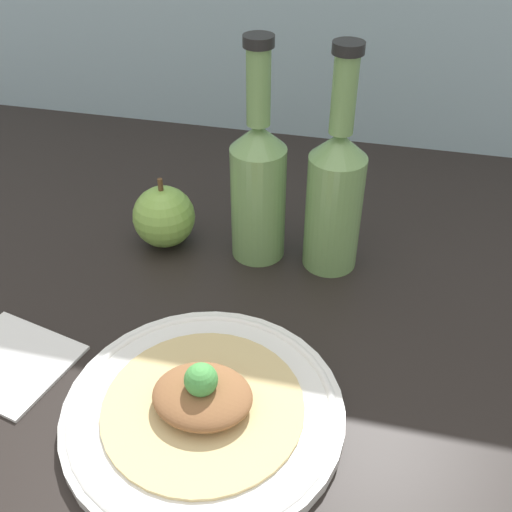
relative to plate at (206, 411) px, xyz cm
name	(u,v)px	position (x,y,z in cm)	size (l,w,h in cm)	color
ground_plane	(234,350)	(-0.20, 11.13, -2.89)	(180.00, 110.00, 4.00)	black
plate	(206,411)	(0.00, 0.00, 0.00)	(27.42, 27.42, 1.67)	white
plated_food	(205,399)	(0.00, 0.00, 1.85)	(19.62, 19.62, 5.65)	#D6BC7F
cider_bottle_left	(258,184)	(-1.18, 27.56, 9.55)	(6.94, 6.94, 28.49)	#729E5B
cider_bottle_right	(335,193)	(8.33, 27.56, 9.55)	(6.94, 6.94, 28.49)	#729E5B
apple	(164,217)	(-13.86, 26.81, 3.26)	(8.28, 8.28, 9.86)	#84B74C
napkin	(9,361)	(-22.58, 1.90, -0.49)	(14.81, 13.70, 0.80)	white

